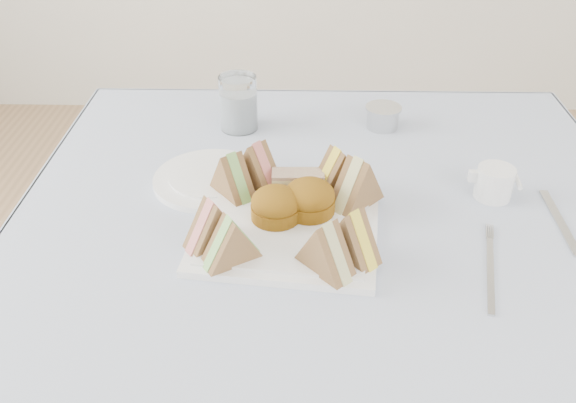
{
  "coord_description": "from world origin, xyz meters",
  "views": [
    {
      "loc": [
        -0.05,
        -0.76,
        1.31
      ],
      "look_at": [
        -0.07,
        -0.01,
        0.8
      ],
      "focal_mm": 38.0,
      "sensor_mm": 36.0,
      "label": 1
    }
  ],
  "objects_px": {
    "table": "(324,385)",
    "creamer_jug": "(494,183)",
    "water_glass": "(238,103)",
    "serving_plate": "(288,225)"
  },
  "relations": [
    {
      "from": "table",
      "to": "creamer_jug",
      "type": "bearing_deg",
      "value": 18.11
    },
    {
      "from": "table",
      "to": "water_glass",
      "type": "xyz_separation_m",
      "value": [
        -0.17,
        0.33,
        0.43
      ]
    },
    {
      "from": "serving_plate",
      "to": "creamer_jug",
      "type": "distance_m",
      "value": 0.35
    },
    {
      "from": "serving_plate",
      "to": "water_glass",
      "type": "bearing_deg",
      "value": 114.0
    },
    {
      "from": "table",
      "to": "serving_plate",
      "type": "height_order",
      "value": "serving_plate"
    },
    {
      "from": "water_glass",
      "to": "serving_plate",
      "type": "bearing_deg",
      "value": -72.72
    },
    {
      "from": "table",
      "to": "creamer_jug",
      "type": "relative_size",
      "value": 14.77
    },
    {
      "from": "serving_plate",
      "to": "water_glass",
      "type": "distance_m",
      "value": 0.35
    },
    {
      "from": "table",
      "to": "creamer_jug",
      "type": "distance_m",
      "value": 0.49
    },
    {
      "from": "table",
      "to": "serving_plate",
      "type": "xyz_separation_m",
      "value": [
        -0.07,
        -0.01,
        0.38
      ]
    }
  ]
}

